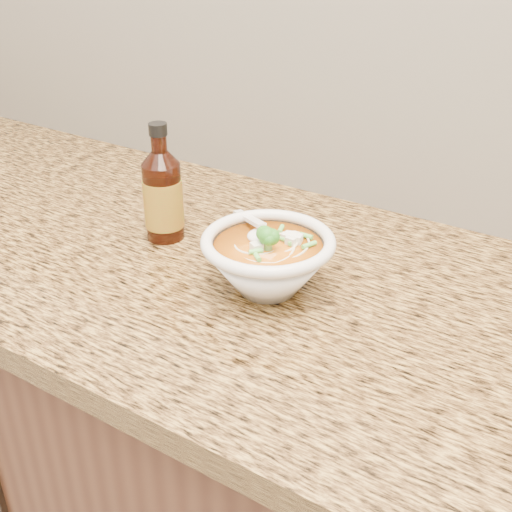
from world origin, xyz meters
The scene contains 3 objects.
counter_slab centered at (0.00, 1.68, 0.88)m, with size 4.00×0.68×0.04m, color #A47E3C.
soup_bowl centered at (-0.16, 1.63, 0.94)m, with size 0.20×0.19×0.11m.
hot_sauce_bottle centered at (-0.39, 1.68, 0.97)m, with size 0.07×0.07×0.20m.
Camera 1 is at (0.25, 0.96, 1.39)m, focal length 45.00 mm.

